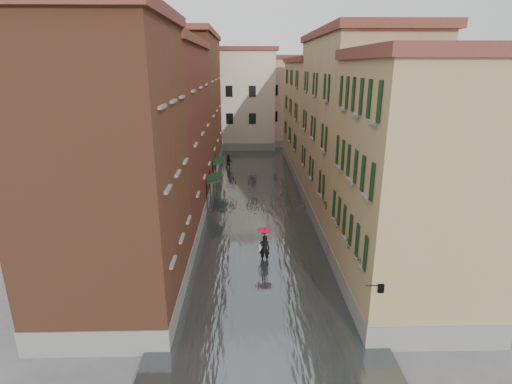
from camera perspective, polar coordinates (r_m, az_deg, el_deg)
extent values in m
plane|color=#5D5D60|center=(22.54, 0.91, -12.27)|extent=(120.00, 120.00, 0.00)
cube|color=#484E50|center=(34.38, 0.05, -1.23)|extent=(10.00, 60.00, 0.20)
cube|color=brown|center=(19.16, -20.16, 2.22)|extent=(6.00, 8.00, 13.00)
cube|color=maroon|center=(29.59, -13.54, 7.48)|extent=(6.00, 14.00, 12.50)
cube|color=brown|center=(44.14, -9.65, 11.94)|extent=(6.00, 16.00, 14.00)
cube|color=#9D8A51|center=(19.95, 21.76, 0.38)|extent=(6.00, 8.00, 11.50)
cube|color=tan|center=(29.94, 13.91, 8.05)|extent=(6.00, 14.00, 13.00)
cube|color=#9D8A51|center=(44.54, 8.87, 10.41)|extent=(6.00, 16.00, 11.50)
cube|color=beige|center=(57.74, -3.65, 12.96)|extent=(12.00, 9.00, 13.00)
cube|color=#C9978D|center=(60.12, 5.25, 12.63)|extent=(10.00, 9.00, 12.00)
cube|color=black|center=(32.46, -5.99, 2.05)|extent=(1.09, 2.92, 0.31)
cylinder|color=black|center=(31.45, -7.03, -0.69)|extent=(0.06, 0.06, 2.80)
cylinder|color=black|center=(34.22, -6.58, 0.85)|extent=(0.06, 0.06, 2.80)
cube|color=black|center=(38.51, -5.29, 4.57)|extent=(1.09, 3.24, 0.31)
cylinder|color=black|center=(37.27, -6.17, 2.27)|extent=(0.06, 0.06, 2.80)
cylinder|color=black|center=(40.39, -5.81, 3.50)|extent=(0.06, 0.06, 2.80)
cylinder|color=black|center=(16.52, 16.39, -12.70)|extent=(0.60, 0.05, 0.05)
cube|color=black|center=(16.66, 17.37, -12.92)|extent=(0.22, 0.22, 0.35)
cube|color=beige|center=(16.66, 17.37, -12.92)|extent=(0.14, 0.14, 0.24)
cube|color=#976231|center=(17.95, 14.99, -9.81)|extent=(0.22, 0.85, 0.18)
imported|color=#265926|center=(17.76, 15.10, -8.61)|extent=(0.59, 0.51, 0.66)
cube|color=#976231|center=(19.67, 13.40, -7.15)|extent=(0.22, 0.85, 0.18)
imported|color=#265926|center=(19.50, 13.49, -6.03)|extent=(0.59, 0.51, 0.66)
cube|color=#976231|center=(21.90, 11.79, -4.42)|extent=(0.22, 0.85, 0.18)
imported|color=#265926|center=(21.75, 11.86, -3.39)|extent=(0.59, 0.51, 0.66)
cube|color=#976231|center=(24.55, 10.31, -1.88)|extent=(0.22, 0.85, 0.18)
imported|color=#265926|center=(24.41, 10.37, -0.95)|extent=(0.59, 0.51, 0.66)
cube|color=#976231|center=(26.64, 9.37, -0.25)|extent=(0.22, 0.85, 0.18)
imported|color=#265926|center=(26.52, 9.41, 0.61)|extent=(0.59, 0.51, 0.66)
imported|color=black|center=(23.91, 1.23, -8.10)|extent=(0.69, 0.53, 1.70)
cube|color=beige|center=(23.90, 0.55, -7.84)|extent=(0.08, 0.30, 0.38)
cylinder|color=black|center=(23.70, 1.24, -7.01)|extent=(0.02, 0.02, 1.00)
cone|color=red|center=(23.46, 1.25, -5.75)|extent=(0.93, 0.93, 0.28)
imported|color=black|center=(44.99, -3.88, 4.28)|extent=(0.95, 0.82, 1.67)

